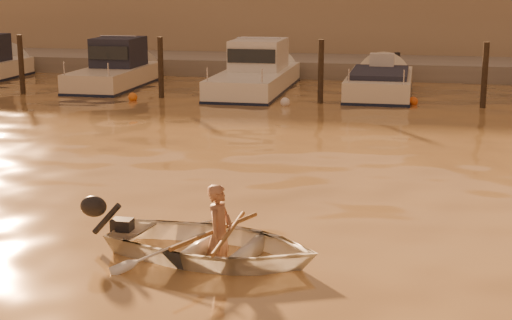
% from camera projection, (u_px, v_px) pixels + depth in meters
% --- Properties ---
extents(ground_plane, '(160.00, 160.00, 0.00)m').
position_uv_depth(ground_plane, '(220.00, 243.00, 11.77)').
color(ground_plane, olive).
rests_on(ground_plane, ground).
extents(dinghy, '(3.43, 2.71, 0.64)m').
position_uv_depth(dinghy, '(213.00, 245.00, 11.07)').
color(dinghy, silver).
rests_on(dinghy, ground_plane).
extents(person, '(0.42, 0.56, 1.39)m').
position_uv_depth(person, '(219.00, 233.00, 10.99)').
color(person, '#96654B').
rests_on(person, dinghy).
extents(outboard_motor, '(0.96, 0.55, 0.70)m').
position_uv_depth(outboard_motor, '(121.00, 227.00, 11.59)').
color(outboard_motor, black).
rests_on(outboard_motor, dinghy).
extents(oar_port, '(0.13, 2.10, 0.13)m').
position_uv_depth(oar_port, '(229.00, 232.00, 10.93)').
color(oar_port, brown).
rests_on(oar_port, dinghy).
extents(oar_starboard, '(0.78, 1.99, 0.13)m').
position_uv_depth(oar_starboard, '(216.00, 231.00, 11.00)').
color(oar_starboard, brown).
rests_on(oar_starboard, dinghy).
extents(moored_boat_1, '(1.96, 5.93, 1.75)m').
position_uv_depth(moored_boat_1, '(114.00, 70.00, 28.47)').
color(moored_boat_1, beige).
rests_on(moored_boat_1, ground_plane).
extents(moored_boat_2, '(2.19, 7.37, 1.75)m').
position_uv_depth(moored_boat_2, '(255.00, 73.00, 27.44)').
color(moored_boat_2, white).
rests_on(moored_boat_2, ground_plane).
extents(moored_boat_3, '(2.10, 6.05, 0.95)m').
position_uv_depth(moored_boat_3, '(380.00, 88.00, 26.68)').
color(moored_boat_3, '#EEE3C7').
rests_on(moored_boat_3, ground_plane).
extents(piling_0, '(0.18, 0.18, 2.20)m').
position_uv_depth(piling_0, '(21.00, 67.00, 26.80)').
color(piling_0, '#2D2319').
rests_on(piling_0, ground_plane).
extents(piling_1, '(0.18, 0.18, 2.20)m').
position_uv_depth(piling_1, '(161.00, 71.00, 25.81)').
color(piling_1, '#2D2319').
rests_on(piling_1, ground_plane).
extents(piling_2, '(0.18, 0.18, 2.20)m').
position_uv_depth(piling_2, '(321.00, 74.00, 24.77)').
color(piling_2, '#2D2319').
rests_on(piling_2, ground_plane).
extents(piling_3, '(0.18, 0.18, 2.20)m').
position_uv_depth(piling_3, '(484.00, 78.00, 23.79)').
color(piling_3, '#2D2319').
rests_on(piling_3, ground_plane).
extents(fender_b, '(0.30, 0.30, 0.30)m').
position_uv_depth(fender_b, '(133.00, 97.00, 25.44)').
color(fender_b, orange).
rests_on(fender_b, ground_plane).
extents(fender_c, '(0.30, 0.30, 0.30)m').
position_uv_depth(fender_c, '(285.00, 102.00, 24.40)').
color(fender_c, white).
rests_on(fender_c, ground_plane).
extents(fender_d, '(0.30, 0.30, 0.30)m').
position_uv_depth(fender_d, '(413.00, 101.00, 24.55)').
color(fender_d, orange).
rests_on(fender_d, ground_plane).
extents(quay, '(52.00, 4.00, 1.00)m').
position_uv_depth(quay, '(348.00, 71.00, 32.24)').
color(quay, gray).
rests_on(quay, ground_plane).
extents(waterfront_building, '(46.00, 7.00, 4.80)m').
position_uv_depth(waterfront_building, '(360.00, 10.00, 36.98)').
color(waterfront_building, '#9E8466').
rests_on(waterfront_building, quay).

